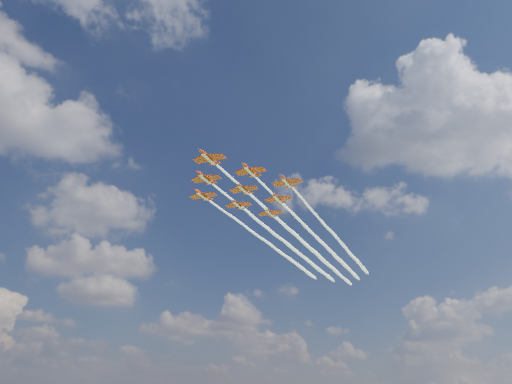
# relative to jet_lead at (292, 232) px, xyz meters

# --- Properties ---
(jet_lead) EXTENTS (107.05, 92.07, 2.39)m
(jet_lead) POSITION_rel_jet_lead_xyz_m (0.00, 0.00, 0.00)
(jet_lead) COLOR #B12409
(jet_row2_port) EXTENTS (107.05, 92.07, 2.39)m
(jet_row2_port) POSITION_rel_jet_lead_xyz_m (12.68, 2.08, 0.00)
(jet_row2_port) COLOR #B12409
(jet_row2_starb) EXTENTS (107.05, 92.07, 2.39)m
(jet_row2_starb) POSITION_rel_jet_lead_xyz_m (3.99, 12.21, 0.00)
(jet_row2_starb) COLOR #B12409
(jet_row3_port) EXTENTS (107.05, 92.07, 2.39)m
(jet_row3_port) POSITION_rel_jet_lead_xyz_m (25.36, 4.16, 0.00)
(jet_row3_port) COLOR #B12409
(jet_row3_centre) EXTENTS (107.05, 92.07, 2.39)m
(jet_row3_centre) POSITION_rel_jet_lead_xyz_m (16.67, 14.30, 0.00)
(jet_row3_centre) COLOR #B12409
(jet_row3_starb) EXTENTS (107.05, 92.07, 2.39)m
(jet_row3_starb) POSITION_rel_jet_lead_xyz_m (7.98, 24.43, 0.00)
(jet_row3_starb) COLOR #B12409
(jet_row4_port) EXTENTS (107.05, 92.07, 2.39)m
(jet_row4_port) POSITION_rel_jet_lead_xyz_m (29.35, 16.38, 0.00)
(jet_row4_port) COLOR #B12409
(jet_row4_starb) EXTENTS (107.05, 92.07, 2.39)m
(jet_row4_starb) POSITION_rel_jet_lead_xyz_m (20.66, 26.51, 0.00)
(jet_row4_starb) COLOR #B12409
(jet_tail) EXTENTS (107.05, 92.07, 2.39)m
(jet_tail) POSITION_rel_jet_lead_xyz_m (33.34, 28.59, 0.00)
(jet_tail) COLOR #B12409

